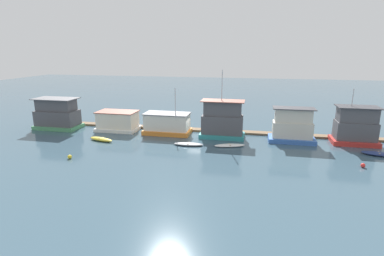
{
  "coord_description": "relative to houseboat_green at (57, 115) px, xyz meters",
  "views": [
    {
      "loc": [
        8.99,
        -43.44,
        12.73
      ],
      "look_at": [
        0.0,
        -1.0,
        1.4
      ],
      "focal_mm": 28.0,
      "sensor_mm": 36.0,
      "label": 1
    }
  ],
  "objects": [
    {
      "name": "ground_plane",
      "position": [
        22.96,
        0.57,
        -2.31
      ],
      "size": [
        200.0,
        200.0,
        0.0
      ],
      "primitive_type": "plane",
      "color": "#385160"
    },
    {
      "name": "dinghy_navy",
      "position": [
        47.42,
        -3.68,
        -2.08
      ],
      "size": [
        4.14,
        2.17,
        0.45
      ],
      "color": "navy",
      "rests_on": "ground_plane"
    },
    {
      "name": "houseboat_green",
      "position": [
        0.0,
        0.0,
        0.0
      ],
      "size": [
        7.24,
        4.01,
        5.08
      ],
      "color": "#4C9360",
      "rests_on": "ground_plane"
    },
    {
      "name": "mooring_post_near_left",
      "position": [
        25.63,
        2.31,
        -1.38
      ],
      "size": [
        0.29,
        0.29,
        1.86
      ],
      "primitive_type": "cylinder",
      "color": "brown",
      "rests_on": "ground_plane"
    },
    {
      "name": "dinghy_yellow",
      "position": [
        10.53,
        -5.12,
        -2.05
      ],
      "size": [
        4.13,
        2.06,
        0.51
      ],
      "color": "yellow",
      "rests_on": "ground_plane"
    },
    {
      "name": "houseboat_orange",
      "position": [
        18.78,
        0.62,
        -0.72
      ],
      "size": [
        7.24,
        3.74,
        7.25
      ],
      "color": "orange",
      "rests_on": "ground_plane"
    },
    {
      "name": "dinghy_white",
      "position": [
        28.93,
        -3.95,
        -2.13
      ],
      "size": [
        4.31,
        2.33,
        0.36
      ],
      "color": "white",
      "rests_on": "ground_plane"
    },
    {
      "name": "houseboat_white",
      "position": [
        10.3,
        0.97,
        -0.79
      ],
      "size": [
        6.65,
        4.12,
        3.15
      ],
      "color": "white",
      "rests_on": "ground_plane"
    },
    {
      "name": "houseboat_teal",
      "position": [
        27.41,
        0.31,
        0.22
      ],
      "size": [
        6.59,
        3.27,
        10.0
      ],
      "color": "teal",
      "rests_on": "ground_plane"
    },
    {
      "name": "mooring_post_far_right",
      "position": [
        37.69,
        2.31,
        -1.55
      ],
      "size": [
        0.27,
        0.27,
        1.51
      ],
      "primitive_type": "cylinder",
      "color": "#846B4C",
      "rests_on": "ground_plane"
    },
    {
      "name": "buoy_red",
      "position": [
        44.18,
        -8.33,
        -2.06
      ],
      "size": [
        0.49,
        0.49,
        0.49
      ],
      "primitive_type": "sphere",
      "color": "red",
      "rests_on": "ground_plane"
    },
    {
      "name": "mooring_post_centre",
      "position": [
        45.03,
        2.31,
        -1.7
      ],
      "size": [
        0.29,
        0.29,
        1.21
      ],
      "primitive_type": "cylinder",
      "color": "#846B4C",
      "rests_on": "ground_plane"
    },
    {
      "name": "dock_walkway",
      "position": [
        22.96,
        3.34,
        -2.16
      ],
      "size": [
        59.6,
        1.55,
        0.3
      ],
      "primitive_type": "cube",
      "color": "brown",
      "rests_on": "ground_plane"
    },
    {
      "name": "dinghy_grey",
      "position": [
        23.34,
        -4.54,
        -2.13
      ],
      "size": [
        4.13,
        1.59,
        0.36
      ],
      "color": "gray",
      "rests_on": "ground_plane"
    },
    {
      "name": "houseboat_red",
      "position": [
        45.81,
        1.11,
        0.11
      ],
      "size": [
        6.0,
        3.74,
        7.7
      ],
      "color": "red",
      "rests_on": "ground_plane"
    },
    {
      "name": "buoy_yellow",
      "position": [
        10.45,
        -12.65,
        -2.06
      ],
      "size": [
        0.5,
        0.5,
        0.5
      ],
      "primitive_type": "sphere",
      "color": "yellow",
      "rests_on": "ground_plane"
    },
    {
      "name": "houseboat_blue",
      "position": [
        37.39,
        0.31,
        -0.17
      ],
      "size": [
        6.44,
        3.4,
        4.91
      ],
      "color": "#3866B7",
      "rests_on": "ground_plane"
    }
  ]
}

